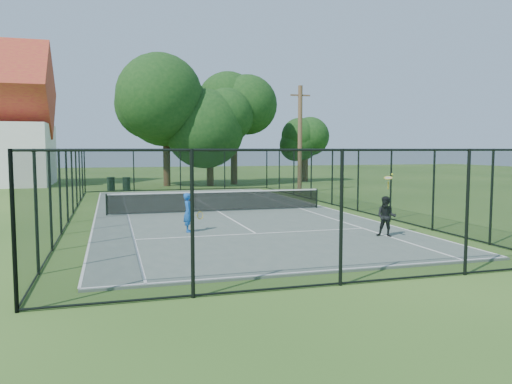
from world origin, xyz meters
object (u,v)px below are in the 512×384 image
object	(u,v)px
tennis_net	(218,200)
trash_bin_right	(126,184)
player_black	(386,216)
trash_bin_left	(111,184)
utility_pole	(300,139)
player_blue	(188,212)

from	to	relation	value
tennis_net	trash_bin_right	xyz separation A→B (m)	(-3.73, 13.96, -0.10)
player_black	trash_bin_left	bearing A→B (deg)	111.41
trash_bin_left	player_black	xyz separation A→B (m)	(8.80, -22.45, 0.26)
trash_bin_left	tennis_net	bearing A→B (deg)	-71.39
trash_bin_left	utility_pole	size ratio (longest dim) A/B	0.13
tennis_net	player_black	size ratio (longest dim) A/B	4.81
tennis_net	player_blue	size ratio (longest dim) A/B	7.28
trash_bin_right	player_blue	xyz separation A→B (m)	(1.54, -19.33, 0.27)
player_blue	player_black	xyz separation A→B (m)	(6.20, -2.82, -0.01)
trash_bin_left	utility_pole	bearing A→B (deg)	-23.00
player_blue	utility_pole	bearing A→B (deg)	55.74
trash_bin_right	player_blue	bearing A→B (deg)	-85.44
trash_bin_right	player_blue	distance (m)	19.39
trash_bin_left	utility_pole	world-z (taller)	utility_pole
tennis_net	trash_bin_left	world-z (taller)	tennis_net
tennis_net	trash_bin_left	bearing A→B (deg)	108.61
trash_bin_left	trash_bin_right	distance (m)	1.11
trash_bin_right	player_blue	world-z (taller)	player_blue
trash_bin_right	utility_pole	world-z (taller)	utility_pole
utility_pole	player_blue	world-z (taller)	utility_pole
trash_bin_left	player_black	size ratio (longest dim) A/B	0.46
player_black	utility_pole	bearing A→B (deg)	78.20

